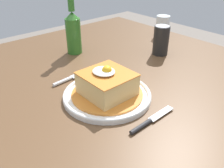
{
  "coord_description": "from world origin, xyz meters",
  "views": [
    {
      "loc": [
        0.54,
        -0.54,
        1.16
      ],
      "look_at": [
        0.06,
        -0.12,
        0.79
      ],
      "focal_mm": 38.34,
      "sensor_mm": 36.0,
      "label": 1
    }
  ],
  "objects_px": {
    "drinking_glass": "(162,27)",
    "knife": "(147,123)",
    "beer_bottle_green": "(73,30)",
    "main_plate": "(107,95)",
    "soda_can": "(161,40)",
    "fork": "(67,79)"
  },
  "relations": [
    {
      "from": "fork",
      "to": "drinking_glass",
      "type": "relative_size",
      "value": 1.35
    },
    {
      "from": "soda_can",
      "to": "drinking_glass",
      "type": "distance_m",
      "value": 0.24
    },
    {
      "from": "drinking_glass",
      "to": "knife",
      "type": "bearing_deg",
      "value": -54.46
    },
    {
      "from": "main_plate",
      "to": "soda_can",
      "type": "relative_size",
      "value": 2.2
    },
    {
      "from": "knife",
      "to": "soda_can",
      "type": "bearing_deg",
      "value": 125.01
    },
    {
      "from": "soda_can",
      "to": "beer_bottle_green",
      "type": "relative_size",
      "value": 0.47
    },
    {
      "from": "main_plate",
      "to": "knife",
      "type": "height_order",
      "value": "main_plate"
    },
    {
      "from": "fork",
      "to": "soda_can",
      "type": "xyz_separation_m",
      "value": [
        0.06,
        0.43,
        0.06
      ]
    },
    {
      "from": "main_plate",
      "to": "soda_can",
      "type": "xyz_separation_m",
      "value": [
        -0.11,
        0.4,
        0.05
      ]
    },
    {
      "from": "knife",
      "to": "drinking_glass",
      "type": "xyz_separation_m",
      "value": [
        -0.43,
        0.6,
        0.04
      ]
    },
    {
      "from": "main_plate",
      "to": "drinking_glass",
      "type": "relative_size",
      "value": 2.6
    },
    {
      "from": "fork",
      "to": "knife",
      "type": "height_order",
      "value": "same"
    },
    {
      "from": "fork",
      "to": "knife",
      "type": "bearing_deg",
      "value": 5.05
    },
    {
      "from": "main_plate",
      "to": "soda_can",
      "type": "bearing_deg",
      "value": 105.92
    },
    {
      "from": "fork",
      "to": "soda_can",
      "type": "relative_size",
      "value": 1.14
    },
    {
      "from": "knife",
      "to": "drinking_glass",
      "type": "distance_m",
      "value": 0.74
    },
    {
      "from": "soda_can",
      "to": "beer_bottle_green",
      "type": "distance_m",
      "value": 0.37
    },
    {
      "from": "beer_bottle_green",
      "to": "drinking_glass",
      "type": "xyz_separation_m",
      "value": [
        0.11,
        0.47,
        -0.05
      ]
    },
    {
      "from": "fork",
      "to": "beer_bottle_green",
      "type": "xyz_separation_m",
      "value": [
        -0.2,
        0.16,
        0.09
      ]
    },
    {
      "from": "main_plate",
      "to": "drinking_glass",
      "type": "xyz_separation_m",
      "value": [
        -0.26,
        0.59,
        0.04
      ]
    },
    {
      "from": "beer_bottle_green",
      "to": "knife",
      "type": "bearing_deg",
      "value": -13.87
    },
    {
      "from": "fork",
      "to": "beer_bottle_green",
      "type": "height_order",
      "value": "beer_bottle_green"
    }
  ]
}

